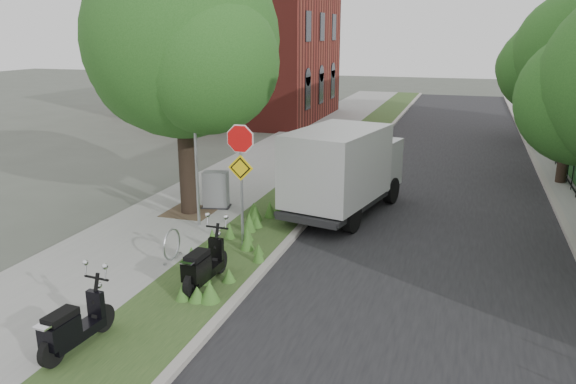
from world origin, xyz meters
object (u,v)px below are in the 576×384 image
scooter_far (70,332)px  box_truck (344,167)px  utility_cabinet (216,190)px  scooter_near (201,270)px  sign_assembly (241,161)px

scooter_far → box_truck: box_truck is taller
utility_cabinet → box_truck: bearing=13.0°
scooter_near → box_truck: (1.65, 6.13, 0.94)m
scooter_far → box_truck: 9.47m
scooter_far → utility_cabinet: 8.27m
sign_assembly → scooter_far: bearing=-99.9°
box_truck → utility_cabinet: 3.94m
scooter_near → box_truck: size_ratio=0.34×
sign_assembly → box_truck: (1.69, 3.78, -0.86)m
scooter_far → utility_cabinet: utility_cabinet is taller
sign_assembly → scooter_far: (-0.92, -5.27, -1.81)m
scooter_near → scooter_far: scooter_near is taller
sign_assembly → box_truck: size_ratio=0.61×
scooter_near → sign_assembly: bearing=91.1°
sign_assembly → box_truck: sign_assembly is taller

